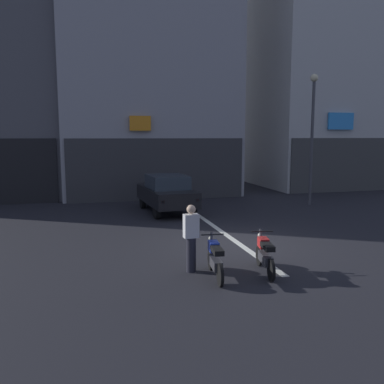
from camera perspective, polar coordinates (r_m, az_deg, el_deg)
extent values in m
plane|color=#232328|center=(12.65, 6.76, -7.35)|extent=(120.00, 120.00, 0.00)
cube|color=silver|center=(18.23, -0.13, -2.57)|extent=(0.20, 18.00, 0.01)
cube|color=#9E9EA3|center=(26.48, -6.95, 20.73)|extent=(9.60, 9.76, 18.44)
cube|color=#373739|center=(21.01, -4.79, 3.19)|extent=(9.21, 0.10, 3.20)
cube|color=orange|center=(20.74, -7.33, 9.59)|extent=(1.06, 0.16, 0.74)
cube|color=silver|center=(30.47, 16.99, 19.40)|extent=(8.32, 9.06, 19.12)
cube|color=#454543|center=(26.05, 21.55, 3.57)|extent=(7.98, 0.10, 3.20)
cube|color=#3399F2|center=(25.42, 20.24, 9.36)|extent=(1.61, 0.16, 0.97)
cylinder|color=black|center=(18.82, -6.98, -1.32)|extent=(0.23, 0.65, 0.64)
cylinder|color=black|center=(19.21, -2.46, -1.08)|extent=(0.23, 0.65, 0.64)
cylinder|color=black|center=(16.33, -5.02, -2.70)|extent=(0.23, 0.65, 0.64)
cylinder|color=black|center=(16.77, 0.12, -2.39)|extent=(0.23, 0.65, 0.64)
cube|color=black|center=(17.69, -3.65, -0.45)|extent=(2.09, 4.23, 0.66)
cube|color=#2D3842|center=(17.47, -3.53, 1.46)|extent=(1.70, 2.09, 0.56)
cube|color=red|center=(15.58, -4.13, -1.41)|extent=(0.14, 0.07, 0.12)
cube|color=red|center=(16.00, 0.74, -1.15)|extent=(0.14, 0.07, 0.12)
cylinder|color=#47474C|center=(20.13, 16.52, 6.42)|extent=(0.14, 0.14, 5.81)
sphere|color=beige|center=(20.30, 16.87, 15.15)|extent=(0.36, 0.36, 0.36)
cylinder|color=black|center=(10.23, 2.64, -9.48)|extent=(0.13, 0.52, 0.52)
cylinder|color=black|center=(9.16, 4.00, -11.60)|extent=(0.13, 0.52, 0.52)
cube|color=#38383D|center=(9.61, 3.35, -9.95)|extent=(0.28, 0.75, 0.22)
cube|color=black|center=(9.37, 3.55, -8.20)|extent=(0.29, 0.62, 0.12)
cube|color=#233DB7|center=(9.76, 3.06, -7.65)|extent=(0.26, 0.38, 0.24)
cylinder|color=#4C4C51|center=(9.99, 2.82, -7.70)|extent=(0.10, 0.24, 0.70)
cylinder|color=black|center=(9.83, 2.92, -6.01)|extent=(0.55, 0.10, 0.04)
sphere|color=silver|center=(10.06, 2.69, -6.58)|extent=(0.12, 0.12, 0.12)
cylinder|color=black|center=(10.69, 9.48, -8.82)|extent=(0.16, 0.52, 0.52)
cylinder|color=black|center=(9.63, 11.10, -10.76)|extent=(0.16, 0.52, 0.52)
cube|color=#38383D|center=(10.07, 10.33, -9.23)|extent=(0.33, 0.76, 0.22)
cube|color=black|center=(9.83, 10.61, -7.54)|extent=(0.33, 0.63, 0.12)
cube|color=red|center=(10.22, 10.02, -7.05)|extent=(0.28, 0.39, 0.24)
cylinder|color=#4C4C51|center=(10.45, 9.72, -7.10)|extent=(0.11, 0.25, 0.70)
cylinder|color=black|center=(10.29, 9.86, -5.48)|extent=(0.55, 0.14, 0.04)
sphere|color=silver|center=(10.52, 9.57, -6.04)|extent=(0.12, 0.12, 0.12)
cylinder|color=#23232D|center=(10.03, -0.13, -8.83)|extent=(0.24, 0.24, 0.86)
cube|color=silver|center=(9.84, -0.13, -4.81)|extent=(0.37, 0.24, 0.58)
sphere|color=beige|center=(9.76, -0.13, -2.46)|extent=(0.22, 0.22, 0.22)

